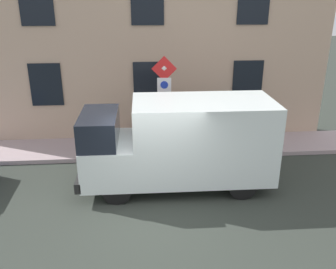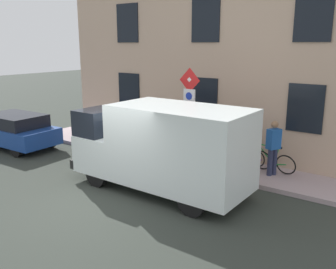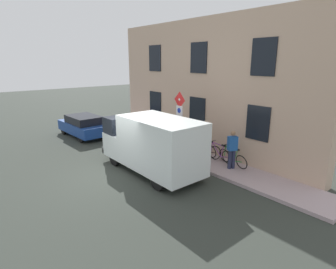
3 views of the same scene
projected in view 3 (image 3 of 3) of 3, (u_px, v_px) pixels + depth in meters
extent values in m
plane|color=#30352F|center=(117.00, 174.00, 11.89)|extent=(80.00, 80.00, 0.00)
cube|color=#AB959A|center=(184.00, 153.00, 14.37)|extent=(1.88, 15.10, 0.14)
cube|color=tan|center=(203.00, 88.00, 14.30)|extent=(0.70, 13.10, 6.83)
cube|color=black|center=(258.00, 123.00, 11.72)|extent=(0.06, 1.10, 1.50)
cube|color=black|center=(197.00, 112.00, 14.39)|extent=(0.06, 1.10, 1.50)
cube|color=black|center=(155.00, 104.00, 17.05)|extent=(0.06, 1.10, 1.50)
cube|color=black|center=(264.00, 57.00, 11.01)|extent=(0.06, 1.10, 1.50)
cube|color=black|center=(199.00, 58.00, 13.67)|extent=(0.06, 1.10, 1.50)
cube|color=black|center=(155.00, 58.00, 16.34)|extent=(0.06, 1.10, 1.50)
cylinder|color=#474C47|center=(180.00, 127.00, 13.19)|extent=(0.09, 0.09, 3.10)
pyramid|color=silver|center=(179.00, 100.00, 12.81)|extent=(0.07, 0.50, 0.50)
pyramid|color=red|center=(179.00, 100.00, 12.81)|extent=(0.05, 0.56, 0.56)
cube|color=white|center=(179.00, 112.00, 12.96)|extent=(0.07, 0.44, 0.56)
cylinder|color=#1933B2|center=(179.00, 110.00, 12.93)|extent=(0.02, 0.24, 0.24)
pyramid|color=silver|center=(179.00, 123.00, 13.09)|extent=(0.07, 0.50, 0.50)
pyramid|color=red|center=(179.00, 123.00, 13.10)|extent=(0.05, 0.56, 0.56)
cube|color=white|center=(161.00, 144.00, 11.36)|extent=(2.03, 3.81, 2.18)
cube|color=white|center=(128.00, 143.00, 13.44)|extent=(2.01, 1.41, 1.10)
cube|color=black|center=(125.00, 124.00, 13.36)|extent=(1.93, 0.99, 0.84)
cube|color=black|center=(121.00, 146.00, 14.09)|extent=(2.00, 0.17, 0.28)
cylinder|color=black|center=(115.00, 157.00, 12.85)|extent=(0.23, 0.76, 0.76)
cylinder|color=black|center=(146.00, 150.00, 13.93)|extent=(0.23, 0.76, 0.76)
cylinder|color=black|center=(158.00, 180.00, 10.37)|extent=(0.23, 0.76, 0.76)
cylinder|color=black|center=(191.00, 169.00, 11.46)|extent=(0.23, 0.76, 0.76)
cube|color=navy|center=(83.00, 127.00, 17.81)|extent=(1.89, 4.06, 0.64)
cube|color=black|center=(84.00, 120.00, 17.53)|extent=(1.69, 2.45, 0.60)
cylinder|color=black|center=(64.00, 130.00, 18.33)|extent=(0.20, 0.61, 0.60)
cylinder|color=black|center=(85.00, 126.00, 19.33)|extent=(0.20, 0.61, 0.60)
cylinder|color=black|center=(81.00, 138.00, 16.43)|extent=(0.20, 0.61, 0.60)
cylinder|color=black|center=(104.00, 133.00, 17.44)|extent=(0.20, 0.61, 0.60)
torus|color=black|center=(224.00, 155.00, 12.85)|extent=(0.25, 0.68, 0.65)
torus|color=black|center=(241.00, 162.00, 12.00)|extent=(0.25, 0.68, 0.65)
cylinder|color=green|center=(230.00, 153.00, 12.52)|extent=(0.11, 0.60, 0.60)
cylinder|color=green|center=(231.00, 148.00, 12.39)|extent=(0.13, 0.73, 0.07)
cylinder|color=green|center=(236.00, 156.00, 12.23)|extent=(0.06, 0.19, 0.55)
cylinder|color=green|center=(238.00, 162.00, 12.18)|extent=(0.09, 0.43, 0.12)
cylinder|color=green|center=(225.00, 151.00, 12.77)|extent=(0.05, 0.09, 0.50)
cube|color=black|center=(238.00, 150.00, 12.09)|extent=(0.10, 0.21, 0.06)
cylinder|color=#262626|center=(226.00, 145.00, 12.67)|extent=(0.46, 0.09, 0.03)
torus|color=black|center=(211.00, 151.00, 13.42)|extent=(0.20, 0.67, 0.66)
torus|color=black|center=(227.00, 157.00, 12.60)|extent=(0.20, 0.67, 0.66)
cylinder|color=purple|center=(216.00, 149.00, 13.10)|extent=(0.08, 0.60, 0.60)
cylinder|color=purple|center=(218.00, 144.00, 12.97)|extent=(0.09, 0.73, 0.07)
cylinder|color=purple|center=(222.00, 151.00, 12.82)|extent=(0.05, 0.19, 0.55)
cylinder|color=purple|center=(224.00, 157.00, 12.78)|extent=(0.07, 0.43, 0.12)
cylinder|color=purple|center=(212.00, 147.00, 13.34)|extent=(0.04, 0.09, 0.50)
cube|color=black|center=(224.00, 145.00, 12.68)|extent=(0.09, 0.21, 0.06)
cylinder|color=#262626|center=(212.00, 141.00, 13.24)|extent=(0.46, 0.06, 0.03)
torus|color=black|center=(199.00, 148.00, 13.96)|extent=(0.21, 0.67, 0.65)
torus|color=black|center=(215.00, 153.00, 13.23)|extent=(0.21, 0.67, 0.65)
cylinder|color=black|center=(204.00, 145.00, 13.67)|extent=(0.07, 0.60, 0.60)
cylinder|color=black|center=(205.00, 141.00, 13.55)|extent=(0.08, 0.73, 0.07)
cylinder|color=black|center=(210.00, 147.00, 13.42)|extent=(0.05, 0.19, 0.55)
cylinder|color=black|center=(212.00, 153.00, 13.39)|extent=(0.06, 0.43, 0.12)
cylinder|color=black|center=(199.00, 143.00, 13.88)|extent=(0.04, 0.09, 0.50)
cube|color=black|center=(211.00, 142.00, 13.29)|extent=(0.09, 0.20, 0.06)
cylinder|color=#262626|center=(200.00, 138.00, 13.79)|extent=(0.46, 0.06, 0.03)
cylinder|color=#262B47|center=(230.00, 159.00, 12.05)|extent=(0.16, 0.16, 0.85)
cylinder|color=#262B47|center=(233.00, 159.00, 12.10)|extent=(0.16, 0.16, 0.85)
cube|color=#1E53A3|center=(233.00, 143.00, 11.88)|extent=(0.47, 0.41, 0.62)
sphere|color=#936B4C|center=(233.00, 133.00, 11.77)|extent=(0.22, 0.22, 0.22)
cylinder|color=#2D5133|center=(160.00, 141.00, 14.78)|extent=(0.44, 0.44, 0.90)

